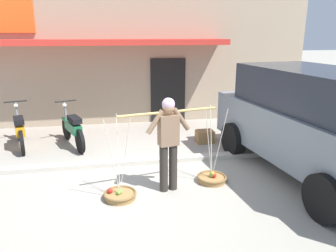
% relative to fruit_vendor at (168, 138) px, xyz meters
% --- Properties ---
extents(ground_plane, '(90.00, 90.00, 0.00)m').
position_rel_fruit_vendor_xyz_m(ground_plane, '(-0.37, 0.61, -0.98)').
color(ground_plane, '#9E998C').
extents(sidewalk_curb, '(20.00, 0.24, 0.10)m').
position_rel_fruit_vendor_xyz_m(sidewalk_curb, '(-0.37, 1.31, -0.93)').
color(sidewalk_curb, '#BAB4A5').
rests_on(sidewalk_curb, ground).
extents(fruit_vendor, '(1.76, 0.39, 1.70)m').
position_rel_fruit_vendor_xyz_m(fruit_vendor, '(0.00, 0.00, 0.00)').
color(fruit_vendor, '#2D2823').
rests_on(fruit_vendor, ground).
extents(fruit_basket_left_side, '(0.57, 0.57, 1.45)m').
position_rel_fruit_vendor_xyz_m(fruit_basket_left_side, '(-0.88, -0.17, -0.90)').
color(fruit_basket_left_side, '#9E7542').
rests_on(fruit_basket_left_side, ground).
extents(fruit_basket_right_side, '(0.57, 0.57, 1.45)m').
position_rel_fruit_vendor_xyz_m(fruit_basket_right_side, '(0.88, 0.17, -0.90)').
color(fruit_basket_right_side, '#9E7542').
rests_on(fruit_basket_right_side, ground).
extents(motorcycle_nearest_shop, '(0.68, 1.77, 1.09)m').
position_rel_fruit_vendor_xyz_m(motorcycle_nearest_shop, '(-3.19, 2.92, -0.53)').
color(motorcycle_nearest_shop, black).
rests_on(motorcycle_nearest_shop, ground).
extents(motorcycle_second_in_row, '(0.77, 1.73, 1.09)m').
position_rel_fruit_vendor_xyz_m(motorcycle_second_in_row, '(-1.91, 2.77, -0.53)').
color(motorcycle_second_in_row, black).
rests_on(motorcycle_second_in_row, ground).
extents(parked_truck, '(2.54, 4.97, 2.10)m').
position_rel_fruit_vendor_xyz_m(parked_truck, '(2.91, 0.09, 0.15)').
color(parked_truck, slate).
rests_on(parked_truck, ground).
extents(storefront_building, '(13.00, 6.00, 4.20)m').
position_rel_fruit_vendor_xyz_m(storefront_building, '(-1.09, 7.22, 1.12)').
color(storefront_building, tan).
rests_on(storefront_building, ground).
extents(wooden_crate, '(0.44, 0.36, 0.32)m').
position_rel_fruit_vendor_xyz_m(wooden_crate, '(1.41, 2.43, -0.82)').
color(wooden_crate, olive).
rests_on(wooden_crate, ground).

